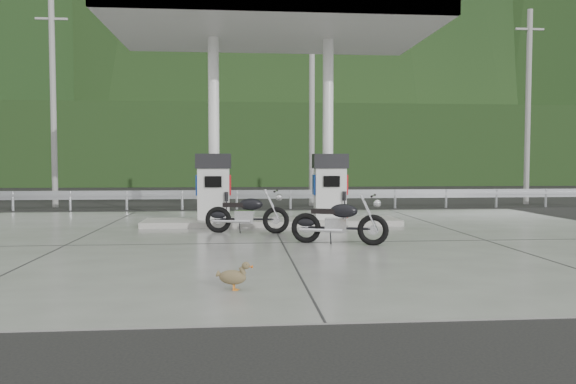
{
  "coord_description": "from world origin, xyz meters",
  "views": [
    {
      "loc": [
        -0.91,
        -12.84,
        1.73
      ],
      "look_at": [
        0.3,
        1.0,
        1.0
      ],
      "focal_mm": 35.0,
      "sensor_mm": 36.0,
      "label": 1
    }
  ],
  "objects": [
    {
      "name": "canopy_roof",
      "position": [
        0.0,
        2.5,
        5.37
      ],
      "size": [
        8.5,
        5.0,
        0.4
      ],
      "primitive_type": "cube",
      "color": "silver",
      "rests_on": "canopy_column_left"
    },
    {
      "name": "guardrail",
      "position": [
        0.0,
        8.0,
        0.71
      ],
      "size": [
        26.0,
        0.16,
        1.42
      ],
      "primitive_type": null,
      "color": "#A6AAAE",
      "rests_on": "ground"
    },
    {
      "name": "utility_pole_b",
      "position": [
        2.0,
        9.5,
        4.0
      ],
      "size": [
        0.22,
        0.22,
        8.0
      ],
      "primitive_type": "cylinder",
      "color": "gray",
      "rests_on": "ground"
    },
    {
      "name": "motorcycle_right",
      "position": [
        -0.72,
        0.77,
        0.48
      ],
      "size": [
        2.0,
        0.95,
        0.91
      ],
      "primitive_type": null,
      "rotation": [
        0.0,
        0.0,
        -0.18
      ],
      "color": "black",
      "rests_on": "forecourt_apron"
    },
    {
      "name": "forested_hills",
      "position": [
        0.0,
        60.0,
        0.0
      ],
      "size": [
        100.0,
        40.0,
        140.0
      ],
      "primitive_type": null,
      "color": "black",
      "rests_on": "ground"
    },
    {
      "name": "canopy_column_left",
      "position": [
        -1.6,
        2.9,
        2.67
      ],
      "size": [
        0.3,
        0.3,
        5.0
      ],
      "primitive_type": "cylinder",
      "color": "white",
      "rests_on": "pump_island"
    },
    {
      "name": "canopy_column_right",
      "position": [
        1.6,
        2.9,
        2.67
      ],
      "size": [
        0.3,
        0.3,
        5.0
      ],
      "primitive_type": "cylinder",
      "color": "white",
      "rests_on": "pump_island"
    },
    {
      "name": "forecourt_apron",
      "position": [
        0.0,
        0.0,
        0.01
      ],
      "size": [
        18.0,
        14.0,
        0.02
      ],
      "primitive_type": "cube",
      "color": "slate",
      "rests_on": "ground"
    },
    {
      "name": "gas_pump_right",
      "position": [
        1.6,
        2.5,
        1.07
      ],
      "size": [
        0.95,
        0.55,
        1.8
      ],
      "primitive_type": null,
      "color": "silver",
      "rests_on": "pump_island"
    },
    {
      "name": "ground",
      "position": [
        0.0,
        0.0,
        0.0
      ],
      "size": [
        160.0,
        160.0,
        0.0
      ],
      "primitive_type": "plane",
      "color": "black",
      "rests_on": "ground"
    },
    {
      "name": "motorcycle_left",
      "position": [
        1.18,
        -1.27,
        0.48
      ],
      "size": [
        2.02,
        1.24,
        0.92
      ],
      "primitive_type": null,
      "rotation": [
        0.0,
        0.0,
        -0.35
      ],
      "color": "black",
      "rests_on": "forecourt_apron"
    },
    {
      "name": "utility_pole_c",
      "position": [
        11.0,
        9.5,
        4.0
      ],
      "size": [
        0.22,
        0.22,
        8.0
      ],
      "primitive_type": "cylinder",
      "color": "gray",
      "rests_on": "ground"
    },
    {
      "name": "road",
      "position": [
        0.0,
        11.5,
        0.0
      ],
      "size": [
        60.0,
        7.0,
        0.01
      ],
      "primitive_type": "cube",
      "color": "black",
      "rests_on": "ground"
    },
    {
      "name": "utility_pole_a",
      "position": [
        -8.0,
        9.5,
        4.0
      ],
      "size": [
        0.22,
        0.22,
        8.0
      ],
      "primitive_type": "cylinder",
      "color": "gray",
      "rests_on": "ground"
    },
    {
      "name": "tree_band",
      "position": [
        0.0,
        30.0,
        3.0
      ],
      "size": [
        80.0,
        6.0,
        6.0
      ],
      "primitive_type": "cube",
      "color": "black",
      "rests_on": "ground"
    },
    {
      "name": "gas_pump_left",
      "position": [
        -1.6,
        2.5,
        1.07
      ],
      "size": [
        0.95,
        0.55,
        1.8
      ],
      "primitive_type": null,
      "color": "silver",
      "rests_on": "pump_island"
    },
    {
      "name": "pump_island",
      "position": [
        0.0,
        2.5,
        0.1
      ],
      "size": [
        7.0,
        1.4,
        0.15
      ],
      "primitive_type": "cube",
      "color": "gray",
      "rests_on": "forecourt_apron"
    },
    {
      "name": "duck",
      "position": [
        -1.0,
        -5.35,
        0.18
      ],
      "size": [
        0.48,
        0.24,
        0.33
      ],
      "primitive_type": null,
      "rotation": [
        0.0,
        0.0,
        -0.27
      ],
      "color": "brown",
      "rests_on": "forecourt_apron"
    }
  ]
}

